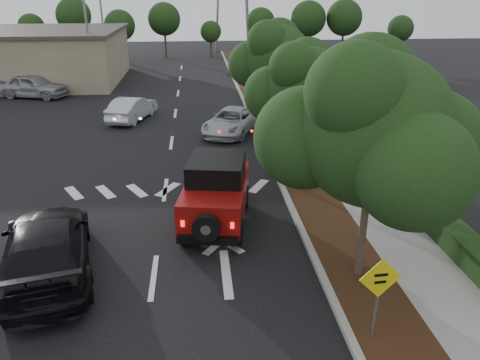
{
  "coord_description": "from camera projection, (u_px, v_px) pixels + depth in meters",
  "views": [
    {
      "loc": [
        1.35,
        -11.02,
        7.4
      ],
      "look_at": [
        2.67,
        3.0,
        1.55
      ],
      "focal_mm": 35.0,
      "sensor_mm": 36.0,
      "label": 1
    }
  ],
  "objects": [
    {
      "name": "street_tree_far",
      "position": [
        276.0,
        134.0,
        25.29
      ],
      "size": [
        3.4,
        3.4,
        5.62
      ],
      "primitive_type": null,
      "color": "black",
      "rests_on": "ground"
    },
    {
      "name": "street_tree_mid",
      "position": [
        302.0,
        180.0,
        19.31
      ],
      "size": [
        3.2,
        3.2,
        5.32
      ],
      "primitive_type": null,
      "color": "black",
      "rests_on": "ground"
    },
    {
      "name": "silver_sedan_oncoming",
      "position": [
        132.0,
        108.0,
        27.69
      ],
      "size": [
        2.73,
        4.46,
        1.39
      ],
      "primitive_type": "imported",
      "rotation": [
        0.0,
        0.0,
        2.82
      ],
      "color": "#B8BDC1",
      "rests_on": "ground"
    },
    {
      "name": "black_suv_oncoming",
      "position": [
        47.0,
        248.0,
        12.73
      ],
      "size": [
        3.49,
        5.97,
        1.62
      ],
      "primitive_type": "imported",
      "rotation": [
        0.0,
        0.0,
        3.37
      ],
      "color": "black",
      "rests_on": "ground"
    },
    {
      "name": "light_pole_b",
      "position": [
        107.0,
        65.0,
        47.14
      ],
      "size": [
        2.0,
        0.22,
        9.0
      ],
      "primitive_type": null,
      "color": "slate",
      "rests_on": "ground"
    },
    {
      "name": "parked_suv",
      "position": [
        33.0,
        86.0,
        33.25
      ],
      "size": [
        5.21,
        3.33,
        1.65
      ],
      "primitive_type": "imported",
      "rotation": [
        0.0,
        0.0,
        1.26
      ],
      "color": "#989A9F",
      "rests_on": "ground"
    },
    {
      "name": "hedge",
      "position": [
        342.0,
        130.0,
        24.5
      ],
      "size": [
        0.8,
        70.0,
        0.8
      ],
      "primitive_type": "cube",
      "color": "black",
      "rests_on": "ground"
    },
    {
      "name": "curb",
      "position": [
        261.0,
        139.0,
        24.25
      ],
      "size": [
        0.2,
        70.0,
        0.15
      ],
      "primitive_type": "cube",
      "color": "#9E9B93",
      "rests_on": "ground"
    },
    {
      "name": "street_tree_near",
      "position": [
        358.0,
        276.0,
        12.88
      ],
      "size": [
        3.8,
        3.8,
        5.92
      ],
      "primitive_type": null,
      "color": "black",
      "rests_on": "ground"
    },
    {
      "name": "speed_hump_sign",
      "position": [
        379.0,
        288.0,
        10.02
      ],
      "size": [
        0.96,
        0.1,
        2.04
      ],
      "rotation": [
        0.0,
        0.0,
        0.07
      ],
      "color": "slate",
      "rests_on": "ground"
    },
    {
      "name": "red_jeep",
      "position": [
        217.0,
        190.0,
        15.51
      ],
      "size": [
        2.56,
        4.5,
        2.22
      ],
      "rotation": [
        0.0,
        0.0,
        -0.17
      ],
      "color": "black",
      "rests_on": "ground"
    },
    {
      "name": "sidewalk",
      "position": [
        315.0,
        137.0,
        24.51
      ],
      "size": [
        2.0,
        70.0,
        0.12
      ],
      "primitive_type": "cube",
      "color": "gray",
      "rests_on": "ground"
    },
    {
      "name": "transmission_tower",
      "position": [
        233.0,
        51.0,
        57.5
      ],
      "size": [
        7.0,
        4.0,
        28.0
      ],
      "primitive_type": null,
      "color": "slate",
      "rests_on": "ground"
    },
    {
      "name": "silver_suv_ahead",
      "position": [
        232.0,
        121.0,
        25.26
      ],
      "size": [
        3.86,
        5.17,
        1.31
      ],
      "primitive_type": "imported",
      "rotation": [
        0.0,
        0.0,
        -0.41
      ],
      "color": "#B3B6BC",
      "rests_on": "ground"
    },
    {
      "name": "light_pole_a",
      "position": [
        94.0,
        89.0,
        36.19
      ],
      "size": [
        2.0,
        0.22,
        9.0
      ],
      "primitive_type": null,
      "color": "slate",
      "rests_on": "ground"
    },
    {
      "name": "planting_strip",
      "position": [
        280.0,
        138.0,
        24.35
      ],
      "size": [
        1.8,
        70.0,
        0.12
      ],
      "primitive_type": "cube",
      "color": "black",
      "rests_on": "ground"
    },
    {
      "name": "ground",
      "position": [
        154.0,
        277.0,
        12.85
      ],
      "size": [
        120.0,
        120.0,
        0.0
      ],
      "primitive_type": "plane",
      "color": "black",
      "rests_on": "ground"
    },
    {
      "name": "terracotta_planter",
      "position": [
        403.0,
        204.0,
        15.28
      ],
      "size": [
        0.7,
        0.7,
        1.22
      ],
      "rotation": [
        0.0,
        0.0,
        -0.07
      ],
      "color": "brown",
      "rests_on": "ground"
    }
  ]
}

